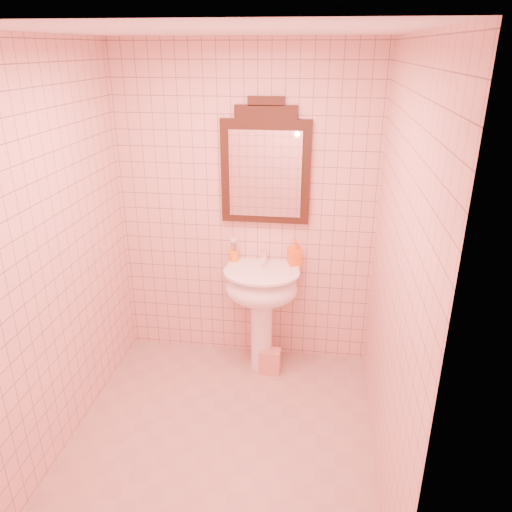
# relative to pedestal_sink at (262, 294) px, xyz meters

# --- Properties ---
(floor) EXTENTS (2.20, 2.20, 0.00)m
(floor) POSITION_rel_pedestal_sink_xyz_m (-0.16, -0.87, -0.66)
(floor) COLOR tan
(floor) RESTS_ON ground
(back_wall) EXTENTS (2.00, 0.02, 2.50)m
(back_wall) POSITION_rel_pedestal_sink_xyz_m (-0.16, 0.23, 0.59)
(back_wall) COLOR #E0A79C
(back_wall) RESTS_ON floor
(pedestal_sink) EXTENTS (0.58, 0.58, 0.86)m
(pedestal_sink) POSITION_rel_pedestal_sink_xyz_m (0.00, 0.00, 0.00)
(pedestal_sink) COLOR white
(pedestal_sink) RESTS_ON floor
(faucet) EXTENTS (0.04, 0.16, 0.11)m
(faucet) POSITION_rel_pedestal_sink_xyz_m (0.00, 0.14, 0.26)
(faucet) COLOR white
(faucet) RESTS_ON pedestal_sink
(mirror) EXTENTS (0.66, 0.06, 0.92)m
(mirror) POSITION_rel_pedestal_sink_xyz_m (0.00, 0.20, 0.95)
(mirror) COLOR black
(mirror) RESTS_ON back_wall
(toothbrush_cup) EXTENTS (0.07, 0.07, 0.17)m
(toothbrush_cup) POSITION_rel_pedestal_sink_xyz_m (-0.24, 0.16, 0.25)
(toothbrush_cup) COLOR orange
(toothbrush_cup) RESTS_ON pedestal_sink
(soap_dispenser) EXTENTS (0.12, 0.12, 0.20)m
(soap_dispenser) POSITION_rel_pedestal_sink_xyz_m (0.24, 0.15, 0.30)
(soap_dispenser) COLOR orange
(soap_dispenser) RESTS_ON pedestal_sink
(towel) EXTENTS (0.17, 0.12, 0.20)m
(towel) POSITION_rel_pedestal_sink_xyz_m (0.08, -0.07, -0.56)
(towel) COLOR tan
(towel) RESTS_ON floor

